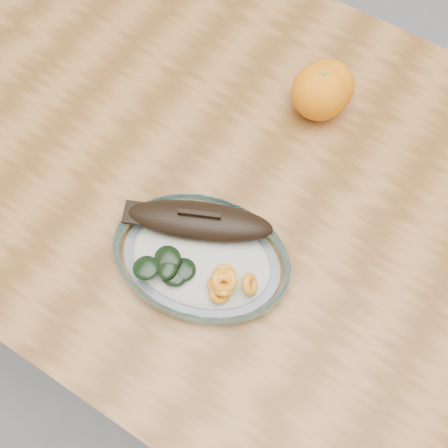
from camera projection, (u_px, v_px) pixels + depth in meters
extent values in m
plane|color=slate|center=(241.00, 314.00, 1.54)|extent=(3.00, 3.00, 0.00)
cube|color=brown|center=(253.00, 184.00, 0.88)|extent=(1.20, 0.80, 0.04)
cylinder|color=brown|center=(137.00, 62.00, 1.47)|extent=(0.06, 0.06, 0.71)
ellipsoid|color=white|center=(201.00, 260.00, 0.80)|extent=(0.52, 0.43, 0.01)
torus|color=#90D5DF|center=(201.00, 258.00, 0.79)|extent=(0.56, 0.56, 0.03)
ellipsoid|color=beige|center=(201.00, 256.00, 0.78)|extent=(0.47, 0.38, 0.02)
ellipsoid|color=black|center=(199.00, 216.00, 0.78)|extent=(0.22, 0.14, 0.04)
ellipsoid|color=black|center=(200.00, 218.00, 0.79)|extent=(0.18, 0.12, 0.02)
cube|color=black|center=(136.00, 208.00, 0.79)|extent=(0.05, 0.05, 0.01)
cube|color=black|center=(199.00, 211.00, 0.77)|extent=(0.06, 0.03, 0.02)
torus|color=#D3640F|center=(220.00, 289.00, 0.74)|extent=(0.04, 0.04, 0.03)
torus|color=#D3640F|center=(224.00, 270.00, 0.75)|extent=(0.04, 0.04, 0.04)
torus|color=#D3640F|center=(250.00, 280.00, 0.75)|extent=(0.04, 0.04, 0.04)
torus|color=#D3640F|center=(219.00, 281.00, 0.75)|extent=(0.04, 0.04, 0.03)
torus|color=#D3640F|center=(224.00, 281.00, 0.73)|extent=(0.04, 0.04, 0.03)
torus|color=#D3640F|center=(226.00, 277.00, 0.73)|extent=(0.04, 0.04, 0.03)
torus|color=#D3640F|center=(222.00, 277.00, 0.73)|extent=(0.04, 0.04, 0.03)
ellipsoid|color=black|center=(182.00, 266.00, 0.76)|extent=(0.05, 0.05, 0.01)
ellipsoid|color=black|center=(173.00, 272.00, 0.75)|extent=(0.04, 0.04, 0.01)
ellipsoid|color=black|center=(167.00, 263.00, 0.75)|extent=(0.04, 0.04, 0.01)
ellipsoid|color=black|center=(167.00, 254.00, 0.75)|extent=(0.05, 0.05, 0.01)
ellipsoid|color=black|center=(145.00, 264.00, 0.75)|extent=(0.05, 0.05, 0.01)
sphere|color=orange|center=(320.00, 92.00, 0.88)|extent=(0.09, 0.09, 0.09)
sphere|color=orange|center=(328.00, 86.00, 0.89)|extent=(0.08, 0.08, 0.08)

